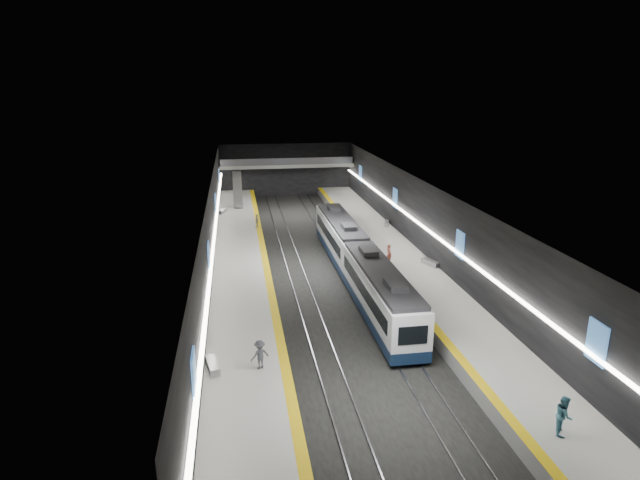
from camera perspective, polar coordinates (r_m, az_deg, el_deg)
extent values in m
plane|color=black|center=(50.40, 0.24, -3.26)|extent=(70.00, 70.00, 0.00)
cube|color=beige|center=(48.28, 0.25, 5.71)|extent=(20.00, 70.00, 0.04)
cube|color=black|center=(48.64, -11.46, 0.61)|extent=(0.04, 70.00, 8.00)
cube|color=black|center=(51.70, 11.25, 1.57)|extent=(0.04, 70.00, 8.00)
cube|color=black|center=(83.18, -3.69, 7.49)|extent=(20.00, 0.04, 8.00)
cube|color=slate|center=(49.65, -8.34, -3.14)|extent=(5.00, 70.00, 1.00)
cube|color=#B1B1AC|center=(49.48, -8.37, -2.59)|extent=(5.00, 70.00, 0.02)
cube|color=yellow|center=(49.53, -5.82, -2.46)|extent=(0.60, 70.00, 0.02)
cube|color=slate|center=(51.92, 8.45, -2.26)|extent=(5.00, 70.00, 1.00)
cube|color=#B1B1AC|center=(51.75, 8.47, -1.73)|extent=(5.00, 70.00, 0.02)
cube|color=yellow|center=(51.15, 6.12, -1.85)|extent=(0.60, 70.00, 0.02)
cube|color=gray|center=(49.99, -3.41, -3.38)|extent=(0.08, 70.00, 0.12)
cube|color=gray|center=(50.14, -1.77, -3.30)|extent=(0.08, 70.00, 0.12)
cube|color=gray|center=(50.69, 2.23, -3.08)|extent=(0.08, 70.00, 0.12)
cube|color=gray|center=(50.97, 3.82, -2.99)|extent=(0.08, 70.00, 0.12)
cube|color=#10213C|center=(40.47, 6.36, -7.37)|extent=(2.65, 15.00, 0.80)
cube|color=white|center=(39.83, 6.44, -5.21)|extent=(2.65, 15.00, 2.50)
cube|color=black|center=(39.33, 6.50, -3.31)|extent=(2.44, 14.25, 0.30)
cube|color=black|center=(39.81, 6.44, -5.14)|extent=(2.69, 13.20, 1.00)
cube|color=black|center=(33.31, 9.89, -10.00)|extent=(1.85, 0.05, 1.20)
cube|color=#10213C|center=(54.13, 2.21, -1.02)|extent=(2.65, 15.00, 0.80)
cube|color=white|center=(53.65, 2.22, 0.66)|extent=(2.65, 15.00, 2.50)
cube|color=black|center=(53.29, 2.24, 2.11)|extent=(2.44, 14.25, 0.30)
cube|color=black|center=(53.64, 2.23, 0.71)|extent=(2.69, 13.20, 1.00)
cube|color=black|center=(46.65, 4.02, -1.90)|extent=(1.85, 0.05, 1.20)
cube|color=#3F78BF|center=(25.27, -13.30, -13.86)|extent=(0.10, 1.50, 2.20)
cube|color=#3F78BF|center=(40.84, -11.76, -1.76)|extent=(0.10, 1.50, 2.20)
cube|color=#3F78BF|center=(58.21, -11.08, 3.77)|extent=(0.10, 1.50, 2.20)
cube|color=#3F78BF|center=(74.89, -10.72, 6.61)|extent=(0.10, 1.50, 2.20)
cube|color=#3F78BF|center=(30.72, 27.43, -9.67)|extent=(0.10, 1.50, 2.20)
cube|color=#3F78BF|center=(44.42, 14.70, -0.47)|extent=(0.10, 1.50, 2.20)
cube|color=#3F78BF|center=(60.77, 8.00, 4.45)|extent=(0.10, 1.50, 2.20)
cube|color=#3F78BF|center=(76.89, 4.32, 7.11)|extent=(0.10, 1.50, 2.20)
cube|color=white|center=(48.69, -11.21, 0.40)|extent=(0.25, 68.60, 0.12)
cube|color=white|center=(51.69, 11.03, 1.35)|extent=(0.25, 68.60, 0.12)
cube|color=gray|center=(81.06, -3.56, 7.97)|extent=(20.00, 3.00, 0.50)
cube|color=#47474C|center=(79.52, -3.47, 8.35)|extent=(19.60, 0.08, 1.00)
cube|color=#99999E|center=(74.16, -8.80, 5.35)|extent=(1.20, 7.50, 3.92)
cube|color=#99999E|center=(32.51, -11.39, -13.00)|extent=(0.95, 2.07, 0.49)
cube|color=#99999E|center=(69.18, -10.34, 3.04)|extent=(1.15, 1.85, 0.44)
cube|color=#99999E|center=(49.67, 11.70, -2.40)|extent=(1.27, 2.07, 0.49)
cube|color=#99999E|center=(62.80, 7.12, 1.79)|extent=(0.97, 1.74, 0.41)
imported|color=#B35142|center=(48.90, 7.36, -1.58)|extent=(0.58, 0.78, 1.95)
imported|color=teal|center=(28.91, 24.56, -16.65)|extent=(1.12, 1.20, 1.98)
imported|color=beige|center=(61.54, -6.75, 2.04)|extent=(0.38, 0.90, 1.53)
imported|color=#3D3E45|center=(31.88, -6.44, -12.08)|extent=(1.31, 1.06, 1.76)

